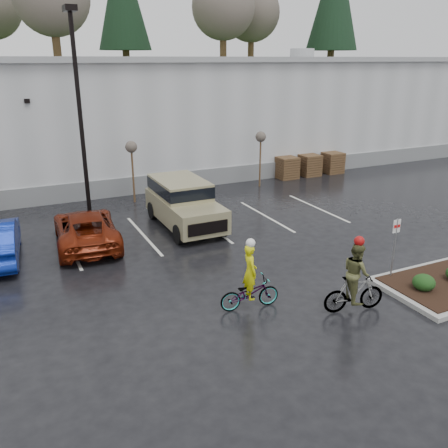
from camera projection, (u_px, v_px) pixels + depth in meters
name	position (u px, v px, depth m)	size (l,w,h in m)	color
ground	(299.00, 307.00, 14.33)	(120.00, 120.00, 0.00)	black
warehouse	(117.00, 113.00, 31.85)	(60.50, 15.50, 7.20)	#B2B5B7
wooded_ridge	(67.00, 98.00, 51.65)	(80.00, 25.00, 6.00)	#20421B
lamppost	(78.00, 92.00, 21.04)	(0.50, 1.00, 9.22)	black
sapling_mid	(131.00, 150.00, 23.89)	(0.60, 0.60, 3.20)	#49361D
sapling_east	(261.00, 140.00, 26.94)	(0.60, 0.60, 3.20)	#49361D
pallet_stack_a	(287.00, 168.00, 29.49)	(1.20, 1.20, 1.35)	#49361D
pallet_stack_b	(309.00, 165.00, 30.18)	(1.20, 1.20, 1.35)	#49361D
pallet_stack_c	(332.00, 163.00, 30.92)	(1.20, 1.20, 1.35)	#49361D
shrub_a	(424.00, 282.00, 14.98)	(0.70, 0.70, 0.52)	black
fire_lane_sign	(395.00, 242.00, 15.59)	(0.30, 0.05, 2.20)	gray
car_red	(86.00, 228.00, 18.90)	(2.32, 5.02, 1.40)	#691B09
suv_tan	(185.00, 205.00, 20.83)	(2.20, 5.10, 2.06)	gray
cyclist_hivis	(250.00, 287.00, 14.07)	(1.90, 0.86, 2.23)	#3F3F44
cyclist_olive	(355.00, 284.00, 13.85)	(1.90, 0.95, 2.37)	#3F3F44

